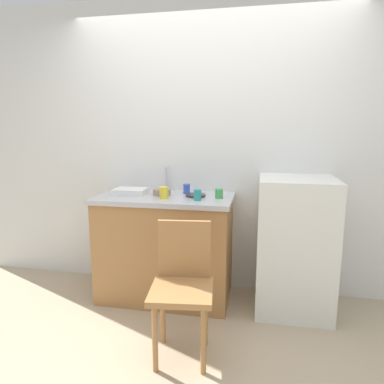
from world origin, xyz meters
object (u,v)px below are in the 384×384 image
at_px(cup_blue, 187,189).
at_px(cup_green, 219,194).
at_px(hotplate, 196,195).
at_px(dish_tray, 130,191).
at_px(cup_yellow, 164,193).
at_px(cup_teal, 197,195).
at_px(chair, 182,283).
at_px(refrigerator, 295,245).
at_px(terracotta_bowl, 162,192).

relative_size(cup_blue, cup_green, 1.08).
bearing_deg(hotplate, dish_tray, -178.99).
distance_m(cup_yellow, cup_teal, 0.29).
bearing_deg(cup_green, chair, -101.55).
height_order(refrigerator, chair, refrigerator).
bearing_deg(cup_yellow, terracotta_bowl, 112.87).
xyz_separation_m(cup_yellow, cup_blue, (0.14, 0.25, -0.01)).
xyz_separation_m(refrigerator, cup_green, (-0.63, -0.02, 0.41)).
bearing_deg(refrigerator, hotplate, 179.27).
bearing_deg(dish_tray, terracotta_bowl, 4.37).
bearing_deg(cup_blue, hotplate, -49.11).
distance_m(dish_tray, cup_blue, 0.50).
bearing_deg(terracotta_bowl, cup_blue, 28.96).
relative_size(chair, cup_blue, 10.48).
bearing_deg(cup_blue, cup_yellow, -119.08).
bearing_deg(cup_blue, dish_tray, -164.66).
relative_size(terracotta_bowl, cup_teal, 1.75).
xyz_separation_m(chair, cup_teal, (-0.01, 0.61, 0.47)).
bearing_deg(cup_blue, cup_green, -26.81).
height_order(hotplate, cup_green, cup_green).
bearing_deg(hotplate, cup_teal, -74.26).
relative_size(cup_green, cup_teal, 0.90).
height_order(cup_blue, cup_teal, cup_teal).
relative_size(cup_yellow, cup_blue, 1.13).
xyz_separation_m(refrigerator, dish_tray, (-1.42, 0.00, 0.40)).
height_order(terracotta_bowl, cup_blue, cup_blue).
height_order(terracotta_bowl, cup_teal, cup_teal).
xyz_separation_m(dish_tray, cup_teal, (0.63, -0.14, 0.02)).
xyz_separation_m(dish_tray, hotplate, (0.59, 0.01, -0.02)).
bearing_deg(dish_tray, cup_teal, -12.58).
bearing_deg(cup_yellow, dish_tray, 160.66).
bearing_deg(cup_green, cup_yellow, -168.08).
height_order(dish_tray, hotplate, dish_tray).
xyz_separation_m(hotplate, cup_yellow, (-0.24, -0.13, 0.04)).
relative_size(refrigerator, chair, 1.25).
distance_m(terracotta_bowl, cup_green, 0.51).
distance_m(chair, cup_blue, 1.02).
xyz_separation_m(hotplate, cup_green, (0.20, -0.04, 0.03)).
xyz_separation_m(hotplate, cup_blue, (-0.11, 0.12, 0.03)).
height_order(cup_yellow, cup_teal, cup_yellow).
distance_m(refrigerator, cup_yellow, 1.16).
xyz_separation_m(chair, cup_green, (0.15, 0.73, 0.47)).
distance_m(dish_tray, cup_green, 0.79).
bearing_deg(cup_yellow, refrigerator, 6.31).
relative_size(hotplate, cup_green, 2.15).
bearing_deg(refrigerator, dish_tray, 179.99).
height_order(chair, hotplate, hotplate).
bearing_deg(refrigerator, chair, -135.93).
height_order(refrigerator, hotplate, refrigerator).
height_order(terracotta_bowl, cup_yellow, cup_yellow).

